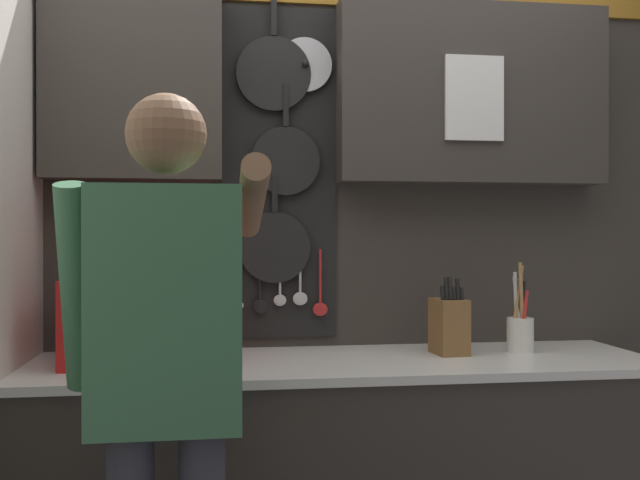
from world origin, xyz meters
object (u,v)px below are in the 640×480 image
(microwave, at_px, (140,320))
(utensil_crock, at_px, (520,328))
(person, at_px, (167,358))
(knife_block, at_px, (449,325))

(microwave, distance_m, utensil_crock, 1.41)
(microwave, xyz_separation_m, person, (0.14, -0.69, -0.02))
(knife_block, height_order, utensil_crock, utensil_crock)
(microwave, bearing_deg, person, -78.64)
(utensil_crock, bearing_deg, microwave, -179.96)
(person, bearing_deg, microwave, 101.36)
(knife_block, bearing_deg, utensil_crock, 0.08)
(microwave, bearing_deg, utensil_crock, 0.04)
(knife_block, xyz_separation_m, utensil_crock, (0.28, 0.00, -0.02))
(utensil_crock, distance_m, person, 1.45)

